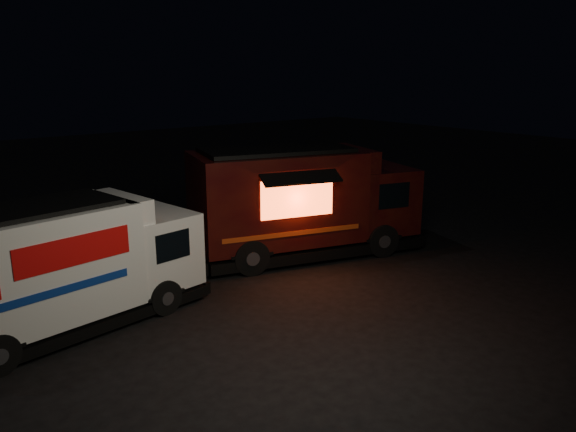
# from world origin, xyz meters

# --- Properties ---
(ground) EXTENTS (80.00, 80.00, 0.00)m
(ground) POSITION_xyz_m (0.00, 0.00, 0.00)
(ground) COLOR black
(ground) RESTS_ON ground
(white_truck) EXTENTS (6.69, 3.12, 2.92)m
(white_truck) POSITION_xyz_m (-4.14, 1.84, 1.46)
(white_truck) COLOR silver
(white_truck) RESTS_ON ground
(red_truck) EXTENTS (7.76, 4.63, 3.40)m
(red_truck) POSITION_xyz_m (3.39, 2.56, 1.70)
(red_truck) COLOR #39100A
(red_truck) RESTS_ON ground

